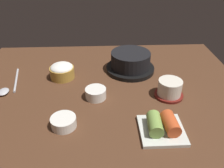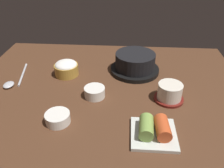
% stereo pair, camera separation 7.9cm
% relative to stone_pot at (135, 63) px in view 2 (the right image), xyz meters
% --- Properties ---
extents(dining_table, '(1.00, 0.76, 0.02)m').
position_rel_stone_pot_xyz_m(dining_table, '(-0.10, -0.13, -0.05)').
color(dining_table, '#4C2D1C').
rests_on(dining_table, ground).
extents(stone_pot, '(0.19, 0.19, 0.08)m').
position_rel_stone_pot_xyz_m(stone_pot, '(0.00, 0.00, 0.00)').
color(stone_pot, black).
rests_on(stone_pot, dining_table).
extents(rice_bowl, '(0.09, 0.09, 0.06)m').
position_rel_stone_pot_xyz_m(rice_bowl, '(-0.26, -0.04, -0.01)').
color(rice_bowl, '#B78C38').
rests_on(rice_bowl, dining_table).
extents(tea_cup_with_saucer, '(0.10, 0.10, 0.06)m').
position_rel_stone_pot_xyz_m(tea_cup_with_saucer, '(0.11, -0.18, -0.01)').
color(tea_cup_with_saucer, maroon).
rests_on(tea_cup_with_saucer, dining_table).
extents(banchan_cup_center, '(0.07, 0.07, 0.03)m').
position_rel_stone_pot_xyz_m(banchan_cup_center, '(-0.14, -0.18, -0.02)').
color(banchan_cup_center, white).
rests_on(banchan_cup_center, dining_table).
extents(kimchi_plate, '(0.12, 0.12, 0.05)m').
position_rel_stone_pot_xyz_m(kimchi_plate, '(0.05, -0.35, -0.02)').
color(kimchi_plate, silver).
rests_on(kimchi_plate, dining_table).
extents(side_bowl_near, '(0.07, 0.07, 0.03)m').
position_rel_stone_pot_xyz_m(side_bowl_near, '(-0.22, -0.32, -0.02)').
color(side_bowl_near, white).
rests_on(side_bowl_near, dining_table).
extents(spoon, '(0.06, 0.19, 0.01)m').
position_rel_stone_pot_xyz_m(spoon, '(-0.45, -0.12, -0.03)').
color(spoon, '#B7B7BC').
rests_on(spoon, dining_table).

